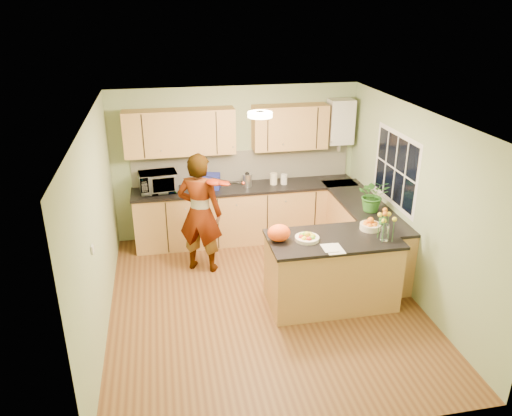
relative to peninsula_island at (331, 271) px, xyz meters
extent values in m
plane|color=brown|center=(-0.86, 0.16, -0.48)|extent=(4.50, 4.50, 0.00)
cube|color=white|center=(-0.86, 0.16, 2.02)|extent=(4.00, 4.50, 0.02)
cube|color=#9BAF7D|center=(-0.86, 2.41, 0.77)|extent=(4.00, 0.02, 2.50)
cube|color=#9BAF7D|center=(-0.86, -2.09, 0.77)|extent=(4.00, 0.02, 2.50)
cube|color=#9BAF7D|center=(-2.86, 0.16, 0.77)|extent=(0.02, 4.50, 2.50)
cube|color=#9BAF7D|center=(1.14, 0.16, 0.77)|extent=(0.02, 4.50, 2.50)
cube|color=#B68249|center=(-0.76, 2.11, -0.03)|extent=(3.60, 0.60, 0.90)
cube|color=black|center=(-0.76, 2.10, 0.44)|extent=(3.64, 0.62, 0.04)
cube|color=#B68249|center=(0.84, 1.01, -0.03)|extent=(0.60, 2.20, 0.90)
cube|color=black|center=(0.83, 1.01, 0.44)|extent=(0.62, 2.24, 0.04)
cube|color=white|center=(-0.76, 2.39, 0.72)|extent=(3.60, 0.02, 0.52)
cube|color=#B68249|center=(-1.76, 2.24, 1.37)|extent=(1.70, 0.34, 0.70)
cube|color=#B68249|center=(-0.01, 2.24, 1.37)|extent=(1.20, 0.34, 0.70)
cube|color=silver|center=(0.84, 2.25, 1.42)|extent=(0.40, 0.30, 0.72)
cylinder|color=silver|center=(0.84, 2.25, 1.02)|extent=(0.06, 0.06, 0.20)
cube|color=silver|center=(1.13, 0.76, 1.07)|extent=(0.01, 1.30, 1.05)
cube|color=black|center=(1.13, 0.76, 1.07)|extent=(0.01, 1.18, 0.92)
cube|color=silver|center=(-2.85, -0.44, 0.82)|extent=(0.02, 0.09, 0.09)
cylinder|color=#FFEABF|center=(-0.86, 0.46, 1.98)|extent=(0.30, 0.30, 0.06)
cylinder|color=silver|center=(-0.86, 0.46, 2.01)|extent=(0.10, 0.10, 0.02)
cube|color=#B68249|center=(0.00, 0.00, -0.02)|extent=(1.62, 0.81, 0.91)
cube|color=black|center=(0.00, 0.00, 0.46)|extent=(1.67, 0.85, 0.04)
cylinder|color=#F3E4C3|center=(-0.35, 0.00, 0.50)|extent=(0.30, 0.30, 0.05)
cylinder|color=#F3E4C3|center=(0.55, 0.15, 0.51)|extent=(0.27, 0.27, 0.08)
cylinder|color=silver|center=(0.60, -0.18, 0.58)|extent=(0.10, 0.10, 0.21)
ellipsoid|color=#FF4F15|center=(-0.70, 0.05, 0.58)|extent=(0.29, 0.25, 0.22)
cube|color=silver|center=(-0.10, -0.30, 0.48)|extent=(0.21, 0.28, 0.01)
imported|color=tan|center=(-1.58, 1.24, 0.42)|extent=(0.77, 0.66, 1.79)
imported|color=silver|center=(-2.15, 2.13, 0.62)|extent=(0.62, 0.45, 0.32)
cube|color=navy|center=(-1.33, 2.12, 0.58)|extent=(0.34, 0.29, 0.24)
cylinder|color=silver|center=(-0.74, 2.11, 0.56)|extent=(0.15, 0.15, 0.20)
sphere|color=black|center=(-0.74, 2.11, 0.70)|extent=(0.07, 0.07, 0.07)
cylinder|color=#F3E4C3|center=(-0.29, 2.12, 0.55)|extent=(0.13, 0.13, 0.18)
cylinder|color=silver|center=(-0.13, 2.09, 0.54)|extent=(0.12, 0.12, 0.16)
imported|color=#317226|center=(0.84, 0.76, 0.70)|extent=(0.52, 0.48, 0.48)
camera|label=1|loc=(-2.04, -5.37, 3.26)|focal=35.00mm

